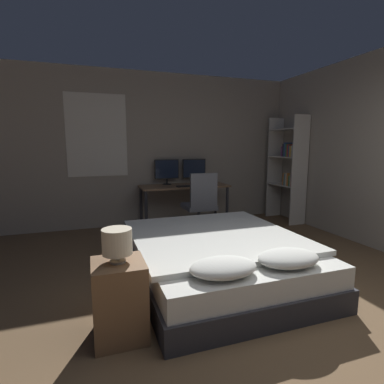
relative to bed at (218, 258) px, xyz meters
The scene contains 12 objects.
ground_plane 1.54m from the bed, 77.71° to the right, with size 20.00×20.00×0.00m, color brown.
wall_back 2.83m from the bed, 83.27° to the left, with size 12.00×0.08×2.70m.
bed is the anchor object (origin of this frame).
nightstand 1.28m from the bed, 148.50° to the right, with size 0.38×0.38×0.59m.
bedside_lamp 1.38m from the bed, 148.50° to the right, with size 0.22×0.22×0.25m.
desk 2.27m from the bed, 81.80° to the left, with size 1.56×0.60×0.73m.
monitor_left 2.52m from the bed, 88.62° to the left, with size 0.44×0.16×0.45m.
monitor_right 2.59m from the bed, 76.50° to the left, with size 0.44×0.16×0.45m.
keyboard 2.10m from the bed, 81.01° to the left, with size 0.38×0.13×0.02m.
computer_mouse 2.16m from the bed, 73.47° to the left, with size 0.07×0.05×0.04m.
office_chair 1.60m from the bed, 76.28° to the left, with size 0.52×0.52×1.01m.
bookshelf 3.07m from the bed, 39.60° to the left, with size 0.33×0.78×1.96m.
Camera 1 is at (-1.58, -1.32, 1.43)m, focal length 28.00 mm.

